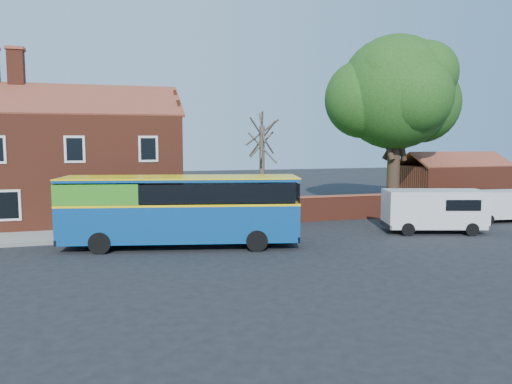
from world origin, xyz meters
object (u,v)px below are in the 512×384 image
object	(u,v)px
large_tree	(395,97)
van_far	(502,204)
bus	(173,207)
van_near	(434,209)

from	to	relation	value
large_tree	van_far	bearing A→B (deg)	-62.80
bus	van_far	bearing A→B (deg)	17.00
bus	van_far	distance (m)	20.82
bus	van_far	size ratio (longest dim) A/B	2.50
van_near	large_tree	size ratio (longest dim) A/B	0.46
van_far	large_tree	world-z (taller)	large_tree
van_far	van_near	bearing A→B (deg)	-156.74
van_near	van_far	bearing A→B (deg)	34.03
bus	large_tree	world-z (taller)	large_tree
bus	van_far	xyz separation A→B (m)	(20.73, 1.73, -0.83)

